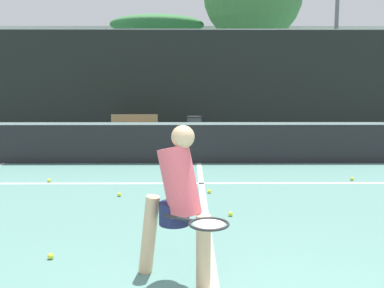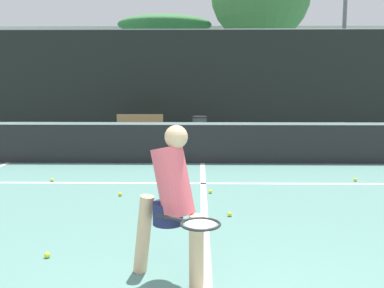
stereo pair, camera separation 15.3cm
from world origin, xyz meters
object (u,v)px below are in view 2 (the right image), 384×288
object	(u,v)px
player_practicing	(172,198)
courtside_bench	(140,127)
trash_bin	(200,129)
parked_car	(109,112)

from	to	relation	value
player_practicing	courtside_bench	xyz separation A→B (m)	(-1.58, 9.71, -0.35)
courtside_bench	trash_bin	distance (m)	1.85
trash_bin	parked_car	distance (m)	6.46
courtside_bench	parked_car	bearing A→B (deg)	109.67
player_practicing	trash_bin	xyz separation A→B (m)	(0.27, 9.79, -0.41)
courtside_bench	trash_bin	bearing A→B (deg)	1.26
player_practicing	trash_bin	world-z (taller)	player_practicing
courtside_bench	trash_bin	size ratio (longest dim) A/B	1.79
parked_car	player_practicing	bearing A→B (deg)	-76.54
player_practicing	parked_car	bearing A→B (deg)	136.22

